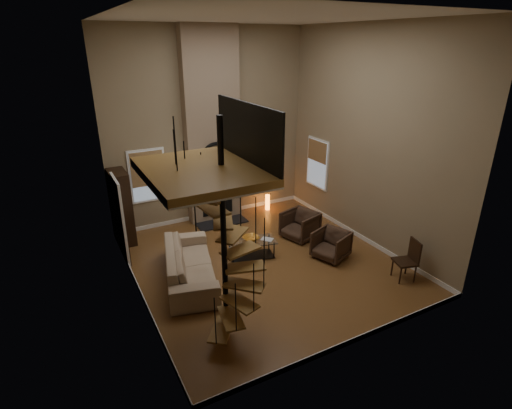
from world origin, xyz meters
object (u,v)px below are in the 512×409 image
coffee_table (252,247)px  side_chair (409,258)px  sofa (189,264)px  floor_lamp (194,191)px  hutch (122,209)px  armchair_near (302,224)px  armchair_far (333,244)px  accent_lamp (267,202)px

coffee_table → side_chair: 3.70m
sofa → floor_lamp: 2.25m
sofa → floor_lamp: floor_lamp is taller
coffee_table → hutch: bearing=137.6°
floor_lamp → side_chair: size_ratio=1.76×
coffee_table → floor_lamp: 2.16m
armchair_near → sofa: bearing=-96.8°
coffee_table → armchair_far: bearing=-27.0°
armchair_far → floor_lamp: 3.84m
coffee_table → accent_lamp: (1.86, 2.48, -0.03)m
sofa → accent_lamp: 4.48m
hutch → floor_lamp: bearing=-24.4°
hutch → armchair_near: (4.39, -2.02, -0.60)m
armchair_near → side_chair: bearing=0.8°
coffee_table → accent_lamp: accent_lamp is taller
sofa → side_chair: 4.97m
floor_lamp → side_chair: 5.54m
coffee_table → armchair_near: bearing=12.2°
hutch → floor_lamp: size_ratio=1.20×
hutch → armchair_far: hutch is taller
armchair_near → floor_lamp: 3.10m
armchair_near → coffee_table: 1.80m
sofa → side_chair: (4.39, -2.32, 0.13)m
hutch → accent_lamp: (4.49, 0.08, -0.70)m
armchair_far → coffee_table: size_ratio=0.61×
hutch → armchair_far: 5.58m
armchair_near → side_chair: side_chair is taller
side_chair → hutch: bearing=137.1°
armchair_far → side_chair: 1.84m
sofa → armchair_far: 3.59m
coffee_table → floor_lamp: floor_lamp is taller
sofa → floor_lamp: (0.83, 1.83, 1.02)m
hutch → armchair_far: bearing=-36.8°
armchair_near → armchair_far: size_ratio=1.09×
sofa → floor_lamp: bearing=-10.1°
coffee_table → side_chair: side_chair is taller
coffee_table → side_chair: (2.68, -2.54, 0.24)m
hutch → coffee_table: bearing=-42.4°
hutch → side_chair: (5.31, -4.94, -0.42)m
hutch → armchair_far: (4.44, -3.32, -0.60)m
accent_lamp → hutch: bearing=-179.0°
armchair_near → floor_lamp: bearing=-131.6°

